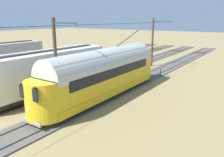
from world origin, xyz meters
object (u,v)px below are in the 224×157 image
Objects in this scene: vintage_streetcar at (104,72)px; switch_stand at (160,72)px; boxcar_far_siding at (50,70)px; catenary_pole_mid_near at (56,60)px; catenary_pole_foreground at (153,42)px.

vintage_streetcar is 9.66m from switch_stand.
boxcar_far_siding is 9.98× the size of switch_stand.
vintage_streetcar is at bearing -125.51° from catenary_pole_mid_near.
catenary_pole_mid_near is (0.00, 18.18, 0.00)m from catenary_pole_foreground.
vintage_streetcar reaches higher than switch_stand.
catenary_pole_foreground reaches higher than switch_stand.
vintage_streetcar is at bearing 98.90° from catenary_pole_foreground.
vintage_streetcar is 15.15m from catenary_pole_foreground.
catenary_pole_mid_near is at bearing 54.49° from vintage_streetcar.
boxcar_far_siding is (4.94, 1.81, -0.09)m from vintage_streetcar.
catenary_pole_foreground is at bearing -98.84° from boxcar_far_siding.
catenary_pole_mid_near reaches higher than switch_stand.
switch_stand is at bearing 123.86° from catenary_pole_foreground.
vintage_streetcar is 1.27× the size of boxcar_far_siding.
boxcar_far_siding is at bearing -29.40° from catenary_pole_mid_near.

